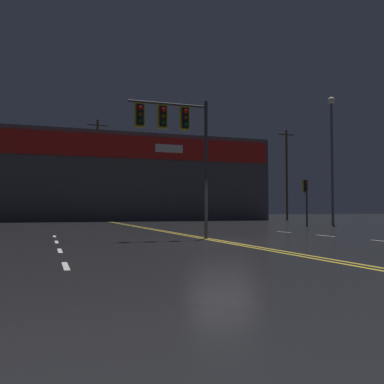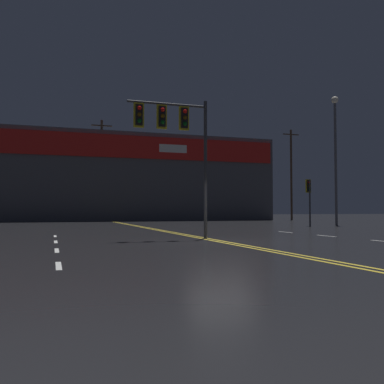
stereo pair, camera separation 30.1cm
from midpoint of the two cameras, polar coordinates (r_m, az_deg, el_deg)
ground_plane at (r=16.08m, az=3.59°, el=-6.62°), size 200.00×200.00×0.00m
road_markings at (r=14.69m, az=11.72°, el=-6.95°), size 17.46×60.00×0.01m
traffic_signal_median at (r=17.71m, az=-2.93°, el=8.42°), size 3.38×0.36×5.77m
traffic_signal_corner_northeast at (r=32.82m, az=14.68°, el=0.03°), size 0.42×0.36×3.47m
streetlight_near_left at (r=35.89m, az=17.92°, el=6.13°), size 0.56×0.56×10.23m
building_backdrop at (r=51.65m, az=-12.13°, el=1.77°), size 38.94×10.23×9.83m
utility_pole_row at (r=47.29m, az=-10.63°, el=2.96°), size 45.82×0.26×11.28m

